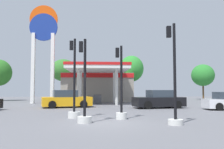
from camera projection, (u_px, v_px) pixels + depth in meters
ground_plane at (105, 123)px, 12.08m from camera, size 90.00×90.00×0.00m
gas_station at (98, 86)px, 34.48m from camera, size 9.83×14.25×4.60m
station_pole_sign at (43, 42)px, 29.42m from camera, size 3.43×0.56×12.20m
car_1 at (67, 100)px, 22.69m from camera, size 4.95×3.08×1.65m
car_2 at (159, 100)px, 21.96m from camera, size 4.90×2.72×1.66m
traffic_signal_0 at (84, 100)px, 12.24m from camera, size 0.73×0.73×4.35m
traffic_signal_1 at (74, 97)px, 14.32m from camera, size 0.73×0.73×4.81m
traffic_signal_2 at (121, 96)px, 13.81m from camera, size 0.64×0.67×4.28m
traffic_signal_3 at (174, 93)px, 11.65m from camera, size 0.73×0.73×5.00m
tree_1 at (63, 70)px, 38.45m from camera, size 4.17×4.17×6.60m
tree_2 at (132, 69)px, 39.21m from camera, size 3.97×3.97×7.28m
tree_3 at (203, 75)px, 40.03m from camera, size 3.78×3.78×5.94m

